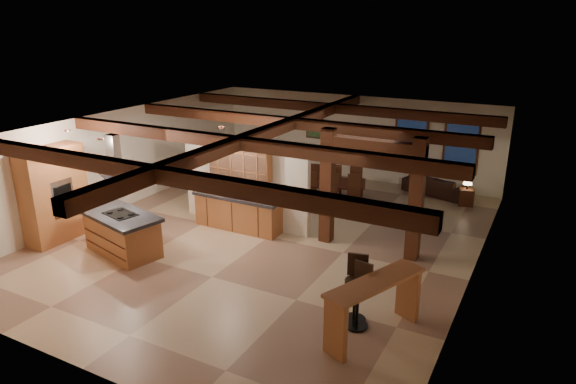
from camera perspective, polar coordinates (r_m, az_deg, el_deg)
name	(u,v)px	position (r m, az deg, el deg)	size (l,w,h in m)	color
ground	(269,237)	(13.35, -2.16, -5.00)	(12.00, 12.00, 0.00)	tan
room_walls	(268,171)	(12.74, -2.25, 2.36)	(12.00, 12.00, 12.00)	white
ceiling_beams	(267,132)	(12.50, -2.31, 6.68)	(10.00, 12.00, 0.28)	#361F0D
timber_posts	(371,180)	(12.19, 9.17, 1.30)	(2.50, 0.30, 2.90)	#361F0D
partition_wall	(245,186)	(13.85, -4.76, 0.71)	(3.80, 0.18, 2.20)	white
pantry_cabinet	(54,194)	(14.07, -24.53, -0.25)	(0.67, 1.60, 2.40)	#A25C34
back_counter	(238,212)	(13.75, -5.56, -2.21)	(2.50, 0.66, 0.94)	#A25C34
upper_display_cabinet	(241,160)	(13.48, -5.28, 3.52)	(1.80, 0.36, 0.95)	#A25C34
range_hood	(117,182)	(12.47, -18.49, 1.04)	(1.10, 1.10, 1.40)	silver
back_windows	(435,145)	(17.27, 16.04, 5.03)	(2.70, 0.07, 1.70)	#361F0D
framed_art	(315,127)	(18.55, 2.98, 7.27)	(0.65, 0.05, 0.85)	#361F0D
recessed_cans	(131,132)	(12.50, -17.06, 6.39)	(3.16, 2.46, 0.03)	silver
kitchen_island	(122,233)	(12.90, -17.92, -4.37)	(2.23, 1.54, 1.01)	#A25C34
dining_table	(333,193)	(15.68, 5.06, -0.09)	(1.90, 1.06, 0.67)	#401910
sofa	(435,185)	(17.13, 16.06, 0.73)	(2.02, 0.79, 0.59)	black
microwave	(234,191)	(13.61, -6.02, 0.15)	(0.42, 0.28, 0.23)	silver
bar_counter	(375,299)	(9.22, 9.60, -11.64)	(1.29, 2.12, 1.10)	#A25C34
side_table	(466,197)	(16.40, 19.18, -0.52)	(0.41, 0.41, 0.51)	#361F0D
table_lamp	(468,182)	(16.26, 19.36, 1.08)	(0.27, 0.27, 0.32)	black
bar_stool_a	(359,295)	(9.52, 7.88, -11.31)	(0.43, 0.44, 1.23)	black
bar_stool_b	(356,288)	(9.68, 7.53, -10.57)	(0.45, 0.47, 1.28)	black
dining_chairs	(334,186)	(15.61, 5.08, 0.68)	(2.08, 2.08, 1.09)	#361F0D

